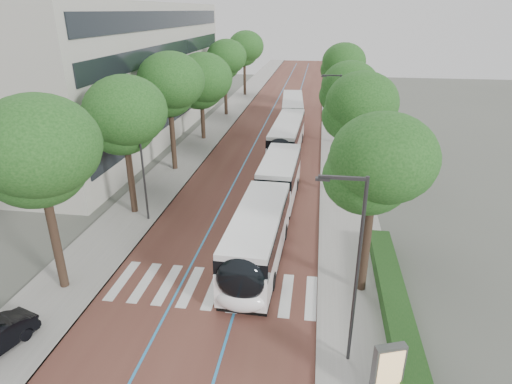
# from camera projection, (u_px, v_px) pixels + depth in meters

# --- Properties ---
(ground) EXTENTS (160.00, 160.00, 0.00)m
(ground) POSITION_uv_depth(u_px,v_px,m) (205.00, 300.00, 21.23)
(ground) COLOR #51544C
(ground) RESTS_ON ground
(road) EXTENTS (11.00, 140.00, 0.02)m
(road) POSITION_uv_depth(u_px,v_px,m) (281.00, 117.00, 57.62)
(road) COLOR #552D26
(road) RESTS_ON ground
(sidewalk_left) EXTENTS (4.00, 140.00, 0.12)m
(sidewalk_left) POSITION_uv_depth(u_px,v_px,m) (226.00, 115.00, 58.61)
(sidewalk_left) COLOR gray
(sidewalk_left) RESTS_ON ground
(sidewalk_right) EXTENTS (4.00, 140.00, 0.12)m
(sidewalk_right) POSITION_uv_depth(u_px,v_px,m) (337.00, 118.00, 56.59)
(sidewalk_right) COLOR gray
(sidewalk_right) RESTS_ON ground
(kerb_left) EXTENTS (0.20, 140.00, 0.14)m
(kerb_left) POSITION_uv_depth(u_px,v_px,m) (240.00, 115.00, 58.36)
(kerb_left) COLOR gray
(kerb_left) RESTS_ON ground
(kerb_right) EXTENTS (0.20, 140.00, 0.14)m
(kerb_right) POSITION_uv_depth(u_px,v_px,m) (323.00, 118.00, 56.85)
(kerb_right) COLOR gray
(kerb_right) RESTS_ON ground
(zebra_crossing) EXTENTS (10.55, 3.60, 0.01)m
(zebra_crossing) POSITION_uv_depth(u_px,v_px,m) (214.00, 288.00, 22.11)
(zebra_crossing) COLOR silver
(zebra_crossing) RESTS_ON ground
(lane_line_left) EXTENTS (0.12, 126.00, 0.01)m
(lane_line_left) POSITION_uv_depth(u_px,v_px,m) (269.00, 116.00, 57.83)
(lane_line_left) COLOR #257DBC
(lane_line_left) RESTS_ON road
(lane_line_right) EXTENTS (0.12, 126.00, 0.01)m
(lane_line_right) POSITION_uv_depth(u_px,v_px,m) (293.00, 117.00, 57.40)
(lane_line_right) COLOR #257DBC
(lane_line_right) RESTS_ON road
(office_building) EXTENTS (18.11, 40.00, 14.00)m
(office_building) POSITION_uv_depth(u_px,v_px,m) (94.00, 72.00, 46.58)
(office_building) COLOR #B0AEA3
(office_building) RESTS_ON ground
(hedge) EXTENTS (1.20, 14.00, 0.80)m
(hedge) POSITION_uv_depth(u_px,v_px,m) (396.00, 309.00, 19.80)
(hedge) COLOR #143A14
(hedge) RESTS_ON sidewalk_right
(streetlight_near) EXTENTS (1.82, 0.20, 8.00)m
(streetlight_near) POSITION_uv_depth(u_px,v_px,m) (354.00, 260.00, 15.72)
(streetlight_near) COLOR #2E2E30
(streetlight_near) RESTS_ON sidewalk_right
(streetlight_far) EXTENTS (1.82, 0.20, 8.00)m
(streetlight_far) POSITION_uv_depth(u_px,v_px,m) (336.00, 112.00, 38.47)
(streetlight_far) COLOR #2E2E30
(streetlight_far) RESTS_ON sidewalk_right
(lamp_post_left) EXTENTS (0.14, 0.14, 8.00)m
(lamp_post_left) POSITION_uv_depth(u_px,v_px,m) (142.00, 163.00, 27.71)
(lamp_post_left) COLOR #2E2E30
(lamp_post_left) RESTS_ON sidewalk_left
(trees_left) EXTENTS (6.23, 60.62, 9.73)m
(trees_left) POSITION_uv_depth(u_px,v_px,m) (195.00, 79.00, 43.06)
(trees_left) COLOR black
(trees_left) RESTS_ON ground
(trees_right) EXTENTS (5.83, 47.32, 8.89)m
(trees_right) POSITION_uv_depth(u_px,v_px,m) (348.00, 90.00, 40.96)
(trees_right) COLOR black
(trees_right) RESTS_ON ground
(lead_bus) EXTENTS (3.10, 18.47, 3.20)m
(lead_bus) POSITION_uv_depth(u_px,v_px,m) (268.00, 209.00, 27.15)
(lead_bus) COLOR black
(lead_bus) RESTS_ON ground
(bus_queued_0) EXTENTS (2.90, 12.47, 3.20)m
(bus_queued_0) POSITION_uv_depth(u_px,v_px,m) (287.00, 138.00, 42.16)
(bus_queued_0) COLOR white
(bus_queued_0) RESTS_ON ground
(bus_queued_1) EXTENTS (3.34, 12.54, 3.20)m
(bus_queued_1) POSITION_uv_depth(u_px,v_px,m) (292.00, 111.00, 53.30)
(bus_queued_1) COLOR white
(bus_queued_1) RESTS_ON ground
(ad_panel) EXTENTS (1.18, 0.67, 2.38)m
(ad_panel) POSITION_uv_depth(u_px,v_px,m) (388.00, 371.00, 15.33)
(ad_panel) COLOR #59595B
(ad_panel) RESTS_ON sidewalk_right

